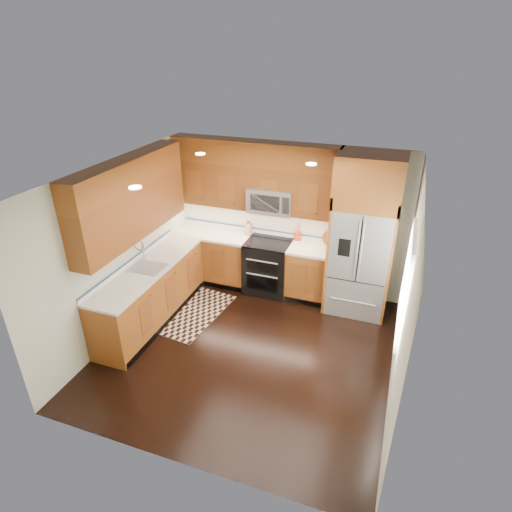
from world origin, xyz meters
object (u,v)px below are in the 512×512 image
(refrigerator, at_px, (363,237))
(knife_block, at_px, (249,229))
(utensil_crock, at_px, (298,234))
(rug, at_px, (192,312))
(range, at_px, (268,267))

(refrigerator, height_order, knife_block, refrigerator)
(utensil_crock, bearing_deg, knife_block, -176.99)
(knife_block, bearing_deg, refrigerator, -7.16)
(knife_block, distance_m, utensil_crock, 0.88)
(rug, bearing_deg, knife_block, 75.30)
(range, xyz_separation_m, refrigerator, (1.55, -0.04, 0.83))
(refrigerator, bearing_deg, rug, -156.86)
(rug, distance_m, utensil_crock, 2.21)
(refrigerator, relative_size, rug, 1.78)
(range, distance_m, knife_block, 0.76)
(utensil_crock, bearing_deg, refrigerator, -14.94)
(range, xyz_separation_m, rug, (-0.95, -1.11, -0.46))
(knife_block, relative_size, utensil_crock, 0.82)
(rug, bearing_deg, refrigerator, 29.59)
(range, relative_size, rug, 0.65)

